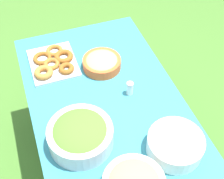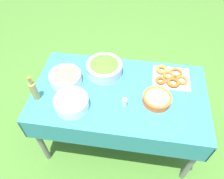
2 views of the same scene
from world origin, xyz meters
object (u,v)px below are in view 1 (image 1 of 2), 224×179
(salad_bowl, at_px, (80,135))
(donut_platter, at_px, (53,62))
(plate_stack, at_px, (175,145))
(pasta_bowl, at_px, (102,62))

(salad_bowl, relative_size, donut_platter, 0.98)
(donut_platter, height_order, plate_stack, plate_stack)
(plate_stack, bearing_deg, salad_bowl, 65.09)
(salad_bowl, relative_size, plate_stack, 1.18)
(pasta_bowl, bearing_deg, plate_stack, -167.29)
(pasta_bowl, height_order, plate_stack, plate_stack)
(donut_platter, distance_m, plate_stack, 0.90)
(pasta_bowl, distance_m, plate_stack, 0.69)
(pasta_bowl, bearing_deg, donut_platter, 66.88)
(salad_bowl, distance_m, pasta_bowl, 0.55)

